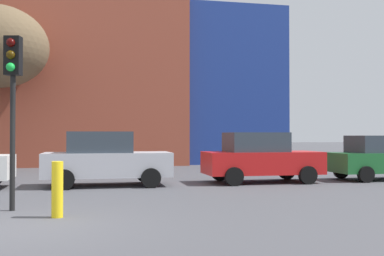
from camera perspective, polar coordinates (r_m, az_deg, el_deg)
name	(u,v)px	position (r m, az deg, el deg)	size (l,w,h in m)	color
ground_plane	(15,227)	(9.49, -21.01, -11.35)	(200.00, 200.00, 0.00)	#47474C
building_backdrop	(12,87)	(32.76, -21.39, 4.75)	(34.17, 12.79, 11.81)	#9E4733
parked_car_3	(106,159)	(16.10, -10.63, -3.78)	(4.29, 2.11, 1.86)	silver
parked_car_4	(260,158)	(17.16, 8.45, -3.64)	(4.25, 2.08, 1.84)	red
parked_car_5	(381,158)	(19.46, 22.34, -3.43)	(3.98, 1.96, 1.73)	#1E662D
traffic_light_island	(13,82)	(11.42, -21.32, 5.29)	(0.41, 0.39, 4.02)	black
bollard_yellow_0	(57,189)	(10.19, -16.32, -7.30)	(0.24, 0.24, 1.18)	yellow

